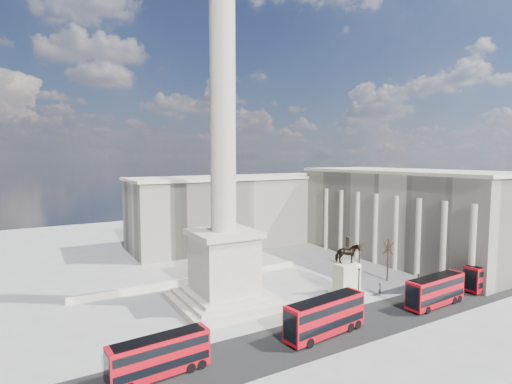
{
  "coord_description": "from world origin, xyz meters",
  "views": [
    {
      "loc": [
        -24.46,
        -45.98,
        21.34
      ],
      "look_at": [
        3.72,
        2.15,
        16.39
      ],
      "focal_mm": 28.0,
      "sensor_mm": 36.0,
      "label": 1
    }
  ],
  "objects_px": {
    "red_bus_c": "(436,290)",
    "equestrian_statue": "(347,274)",
    "pedestrian_standing": "(418,279)",
    "pedestrian_crossing": "(353,302)",
    "red_bus_a": "(160,356)",
    "red_bus_d": "(490,275)",
    "pedestrian_walking": "(380,289)",
    "nelsons_column": "(223,216)",
    "victorian_lamp": "(359,284)",
    "red_bus_b": "(326,316)"
  },
  "relations": [
    {
      "from": "red_bus_c",
      "to": "nelsons_column",
      "type": "bearing_deg",
      "value": 144.76
    },
    {
      "from": "victorian_lamp",
      "to": "nelsons_column",
      "type": "bearing_deg",
      "value": 141.56
    },
    {
      "from": "red_bus_a",
      "to": "red_bus_c",
      "type": "distance_m",
      "value": 39.56
    },
    {
      "from": "red_bus_a",
      "to": "pedestrian_standing",
      "type": "bearing_deg",
      "value": 3.78
    },
    {
      "from": "red_bus_d",
      "to": "equestrian_statue",
      "type": "distance_m",
      "value": 24.04
    },
    {
      "from": "red_bus_b",
      "to": "equestrian_statue",
      "type": "xyz_separation_m",
      "value": [
        11.94,
        9.19,
        0.86
      ]
    },
    {
      "from": "nelsons_column",
      "to": "equestrian_statue",
      "type": "bearing_deg",
      "value": -19.05
    },
    {
      "from": "pedestrian_crossing",
      "to": "nelsons_column",
      "type": "bearing_deg",
      "value": 31.53
    },
    {
      "from": "red_bus_b",
      "to": "victorian_lamp",
      "type": "xyz_separation_m",
      "value": [
        8.87,
        3.58,
        1.48
      ]
    },
    {
      "from": "red_bus_a",
      "to": "equestrian_statue",
      "type": "distance_m",
      "value": 32.74
    },
    {
      "from": "equestrian_statue",
      "to": "red_bus_d",
      "type": "bearing_deg",
      "value": -23.36
    },
    {
      "from": "pedestrian_standing",
      "to": "red_bus_b",
      "type": "bearing_deg",
      "value": 6.13
    },
    {
      "from": "pedestrian_crossing",
      "to": "victorian_lamp",
      "type": "bearing_deg",
      "value": 140.17
    },
    {
      "from": "equestrian_statue",
      "to": "pedestrian_walking",
      "type": "distance_m",
      "value": 5.65
    },
    {
      "from": "pedestrian_standing",
      "to": "victorian_lamp",
      "type": "bearing_deg",
      "value": 2.73
    },
    {
      "from": "pedestrian_walking",
      "to": "pedestrian_standing",
      "type": "bearing_deg",
      "value": -19.27
    },
    {
      "from": "pedestrian_walking",
      "to": "pedestrian_standing",
      "type": "distance_m",
      "value": 10.08
    },
    {
      "from": "pedestrian_standing",
      "to": "pedestrian_crossing",
      "type": "height_order",
      "value": "pedestrian_standing"
    },
    {
      "from": "red_bus_d",
      "to": "red_bus_c",
      "type": "bearing_deg",
      "value": -178.52
    },
    {
      "from": "red_bus_c",
      "to": "equestrian_statue",
      "type": "distance_m",
      "value": 12.61
    },
    {
      "from": "victorian_lamp",
      "to": "red_bus_b",
      "type": "bearing_deg",
      "value": -158.04
    },
    {
      "from": "red_bus_c",
      "to": "red_bus_a",
      "type": "bearing_deg",
      "value": 174.08
    },
    {
      "from": "nelsons_column",
      "to": "pedestrian_crossing",
      "type": "relative_size",
      "value": 31.75
    },
    {
      "from": "red_bus_d",
      "to": "equestrian_statue",
      "type": "xyz_separation_m",
      "value": [
        -22.05,
        9.53,
        1.0
      ]
    },
    {
      "from": "red_bus_b",
      "to": "pedestrian_standing",
      "type": "distance_m",
      "value": 27.39
    },
    {
      "from": "pedestrian_standing",
      "to": "pedestrian_crossing",
      "type": "relative_size",
      "value": 1.04
    },
    {
      "from": "nelsons_column",
      "to": "red_bus_d",
      "type": "distance_m",
      "value": 44.31
    },
    {
      "from": "red_bus_c",
      "to": "red_bus_d",
      "type": "relative_size",
      "value": 1.02
    },
    {
      "from": "red_bus_d",
      "to": "pedestrian_standing",
      "type": "relative_size",
      "value": 6.52
    },
    {
      "from": "red_bus_a",
      "to": "red_bus_d",
      "type": "bearing_deg",
      "value": -5.47
    },
    {
      "from": "victorian_lamp",
      "to": "red_bus_c",
      "type": "bearing_deg",
      "value": -21.23
    },
    {
      "from": "red_bus_c",
      "to": "victorian_lamp",
      "type": "distance_m",
      "value": 11.79
    },
    {
      "from": "red_bus_b",
      "to": "red_bus_d",
      "type": "height_order",
      "value": "red_bus_b"
    },
    {
      "from": "pedestrian_standing",
      "to": "pedestrian_crossing",
      "type": "xyz_separation_m",
      "value": [
        -17.09,
        -2.43,
        -0.03
      ]
    },
    {
      "from": "red_bus_d",
      "to": "pedestrian_walking",
      "type": "xyz_separation_m",
      "value": [
        -17.7,
        6.77,
        -1.3
      ]
    },
    {
      "from": "victorian_lamp",
      "to": "pedestrian_standing",
      "type": "distance_m",
      "value": 18.14
    },
    {
      "from": "nelsons_column",
      "to": "red_bus_d",
      "type": "relative_size",
      "value": 4.68
    },
    {
      "from": "pedestrian_standing",
      "to": "pedestrian_crossing",
      "type": "bearing_deg",
      "value": -1.38
    },
    {
      "from": "red_bus_c",
      "to": "equestrian_statue",
      "type": "relative_size",
      "value": 1.17
    },
    {
      "from": "red_bus_c",
      "to": "victorian_lamp",
      "type": "xyz_separation_m",
      "value": [
        -10.89,
        4.23,
        1.6
      ]
    },
    {
      "from": "red_bus_c",
      "to": "pedestrian_walking",
      "type": "relative_size",
      "value": 5.64
    },
    {
      "from": "red_bus_a",
      "to": "red_bus_d",
      "type": "height_order",
      "value": "red_bus_d"
    },
    {
      "from": "red_bus_a",
      "to": "victorian_lamp",
      "type": "xyz_separation_m",
      "value": [
        28.63,
        2.44,
        1.78
      ]
    },
    {
      "from": "red_bus_c",
      "to": "equestrian_statue",
      "type": "height_order",
      "value": "equestrian_statue"
    },
    {
      "from": "red_bus_c",
      "to": "pedestrian_standing",
      "type": "distance_m",
      "value": 10.47
    },
    {
      "from": "red_bus_c",
      "to": "pedestrian_crossing",
      "type": "relative_size",
      "value": 6.9
    },
    {
      "from": "red_bus_c",
      "to": "pedestrian_crossing",
      "type": "bearing_deg",
      "value": 148.71
    },
    {
      "from": "red_bus_a",
      "to": "pedestrian_standing",
      "type": "relative_size",
      "value": 6.13
    },
    {
      "from": "red_bus_a",
      "to": "red_bus_c",
      "type": "height_order",
      "value": "red_bus_c"
    },
    {
      "from": "pedestrian_standing",
      "to": "pedestrian_crossing",
      "type": "distance_m",
      "value": 17.26
    }
  ]
}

